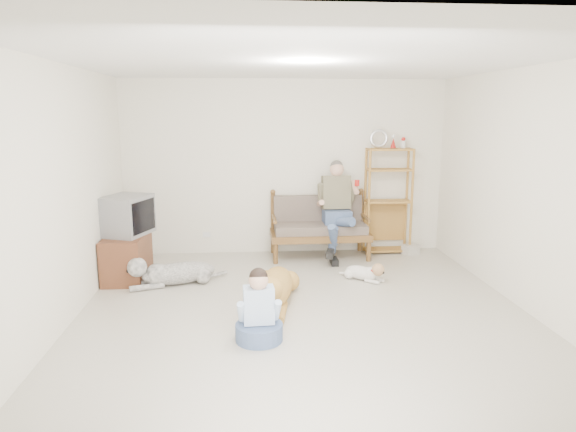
{
  "coord_description": "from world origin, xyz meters",
  "views": [
    {
      "loc": [
        -0.62,
        -5.22,
        2.2
      ],
      "look_at": [
        -0.1,
        1.0,
        0.93
      ],
      "focal_mm": 32.0,
      "sensor_mm": 36.0,
      "label": 1
    }
  ],
  "objects": [
    {
      "name": "tv_stand",
      "position": [
        -2.23,
        1.55,
        0.3
      ],
      "size": [
        0.52,
        0.91,
        0.6
      ],
      "rotation": [
        0.0,
        0.0,
        -0.02
      ],
      "color": "brown",
      "rests_on": "ground"
    },
    {
      "name": "book_stack",
      "position": [
        1.96,
        2.41,
        0.08
      ],
      "size": [
        0.29,
        0.26,
        0.15
      ],
      "primitive_type": "cube",
      "rotation": [
        0.0,
        0.0,
        0.41
      ],
      "color": "silver",
      "rests_on": "ground"
    },
    {
      "name": "wall_outlet",
      "position": [
        -1.25,
        2.73,
        0.3
      ],
      "size": [
        0.12,
        0.02,
        0.08
      ],
      "primitive_type": "cube",
      "color": "silver",
      "rests_on": "ground"
    },
    {
      "name": "terrier",
      "position": [
        0.96,
        1.2,
        0.11
      ],
      "size": [
        0.57,
        0.52,
        0.26
      ],
      "rotation": [
        0.0,
        0.0,
        0.83
      ],
      "color": "silver",
      "rests_on": "ground"
    },
    {
      "name": "man",
      "position": [
        0.73,
        2.23,
        0.68
      ],
      "size": [
        0.56,
        0.81,
        1.3
      ],
      "color": "slate",
      "rests_on": "loveseat"
    },
    {
      "name": "wall_left",
      "position": [
        -2.5,
        0.0,
        1.35
      ],
      "size": [
        0.0,
        5.5,
        5.5
      ],
      "primitive_type": "plane",
      "rotation": [
        1.57,
        0.0,
        1.57
      ],
      "color": "silver",
      "rests_on": "ground"
    },
    {
      "name": "wall_front",
      "position": [
        0.0,
        -2.75,
        1.35
      ],
      "size": [
        5.0,
        0.0,
        5.0
      ],
      "primitive_type": "plane",
      "rotation": [
        -1.57,
        0.0,
        0.0
      ],
      "color": "silver",
      "rests_on": "ground"
    },
    {
      "name": "wall_back",
      "position": [
        0.0,
        2.75,
        1.35
      ],
      "size": [
        5.0,
        0.0,
        5.0
      ],
      "primitive_type": "plane",
      "rotation": [
        1.57,
        0.0,
        0.0
      ],
      "color": "silver",
      "rests_on": "ground"
    },
    {
      "name": "loveseat",
      "position": [
        0.5,
        2.44,
        0.49
      ],
      "size": [
        1.5,
        0.71,
        0.95
      ],
      "rotation": [
        0.0,
        0.0,
        0.01
      ],
      "color": "brown",
      "rests_on": "ground"
    },
    {
      "name": "wall_right",
      "position": [
        2.5,
        0.0,
        1.35
      ],
      "size": [
        0.0,
        5.5,
        5.5
      ],
      "primitive_type": "plane",
      "rotation": [
        1.57,
        0.0,
        -1.57
      ],
      "color": "silver",
      "rests_on": "ground"
    },
    {
      "name": "etagere",
      "position": [
        1.6,
        2.55,
        0.85
      ],
      "size": [
        0.74,
        0.32,
        1.95
      ],
      "color": "#A67B34",
      "rests_on": "ground"
    },
    {
      "name": "child",
      "position": [
        -0.51,
        -0.51,
        0.26
      ],
      "size": [
        0.47,
        0.47,
        0.74
      ],
      "rotation": [
        0.0,
        0.0,
        0.05
      ],
      "color": "slate",
      "rests_on": "ground"
    },
    {
      "name": "golden_retriever",
      "position": [
        -0.3,
        0.44,
        0.2
      ],
      "size": [
        0.56,
        1.61,
        0.49
      ],
      "rotation": [
        0.0,
        0.0,
        -0.16
      ],
      "color": "#AE833C",
      "rests_on": "ground"
    },
    {
      "name": "shaggy_dog",
      "position": [
        -1.62,
        1.23,
        0.16
      ],
      "size": [
        1.32,
        0.61,
        0.41
      ],
      "rotation": [
        0.0,
        0.0,
        -1.25
      ],
      "color": "white",
      "rests_on": "ground"
    },
    {
      "name": "ceiling",
      "position": [
        0.0,
        0.0,
        2.7
      ],
      "size": [
        5.5,
        5.5,
        0.0
      ],
      "primitive_type": "plane",
      "rotation": [
        3.14,
        0.0,
        0.0
      ],
      "color": "white",
      "rests_on": "ground"
    },
    {
      "name": "crt_tv",
      "position": [
        -2.19,
        1.59,
        0.86
      ],
      "size": [
        0.69,
        0.76,
        0.52
      ],
      "rotation": [
        0.0,
        0.0,
        -0.35
      ],
      "color": "slate",
      "rests_on": "tv_stand"
    },
    {
      "name": "floor",
      "position": [
        0.0,
        0.0,
        0.0
      ],
      "size": [
        5.5,
        5.5,
        0.0
      ],
      "primitive_type": "plane",
      "color": "beige",
      "rests_on": "ground"
    }
  ]
}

